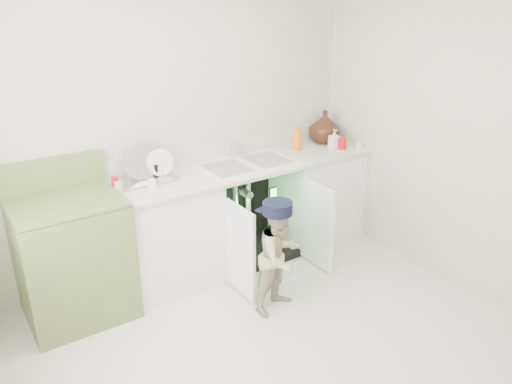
# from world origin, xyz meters

# --- Properties ---
(ground) EXTENTS (3.50, 3.50, 0.00)m
(ground) POSITION_xyz_m (0.00, 0.00, 0.00)
(ground) COLOR beige
(ground) RESTS_ON ground
(room_shell) EXTENTS (6.00, 5.50, 1.26)m
(room_shell) POSITION_xyz_m (0.00, 0.00, 1.25)
(room_shell) COLOR beige
(room_shell) RESTS_ON ground
(counter_run) EXTENTS (2.44, 1.02, 1.22)m
(counter_run) POSITION_xyz_m (0.58, 1.21, 0.47)
(counter_run) COLOR white
(counter_run) RESTS_ON ground
(avocado_stove) EXTENTS (0.75, 0.65, 1.17)m
(avocado_stove) POSITION_xyz_m (-1.00, 1.18, 0.48)
(avocado_stove) COLOR olive
(avocado_stove) RESTS_ON ground
(repair_worker) EXTENTS (0.56, 0.69, 0.89)m
(repair_worker) POSITION_xyz_m (0.31, 0.38, 0.45)
(repair_worker) COLOR tan
(repair_worker) RESTS_ON ground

